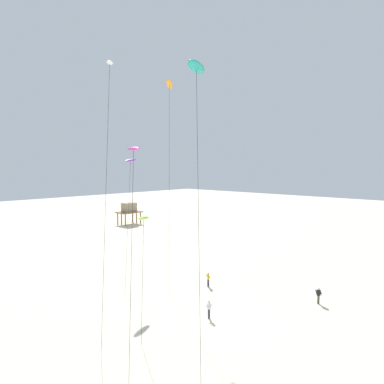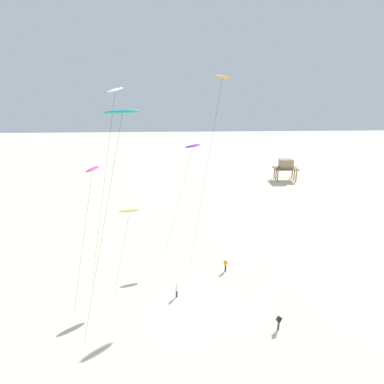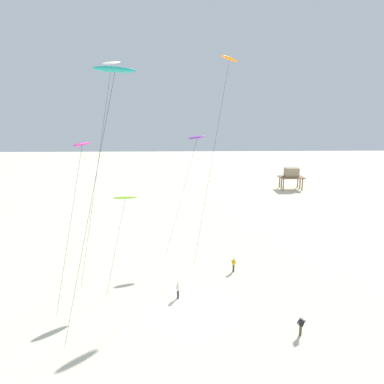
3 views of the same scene
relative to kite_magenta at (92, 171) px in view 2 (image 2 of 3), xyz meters
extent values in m
plane|color=beige|center=(9.43, -2.04, -15.00)|extent=(260.00, 260.00, 0.00)
ellipsoid|color=#D8339E|center=(0.03, 0.03, 0.17)|extent=(1.49, 2.35, 0.47)
cylinder|color=#262626|center=(-1.30, -1.31, -7.47)|extent=(2.70, 2.71, 15.07)
ellipsoid|color=#8CD833|center=(3.11, 2.79, -5.43)|extent=(2.56, 2.22, 0.77)
cylinder|color=#262626|center=(2.12, 1.80, -10.27)|extent=(2.01, 2.03, 9.47)
ellipsoid|color=teal|center=(3.73, -2.63, 6.06)|extent=(3.45, 2.47, 0.57)
cylinder|color=#262626|center=(1.62, -4.75, -4.54)|extent=(4.26, 4.29, 20.93)
ellipsoid|color=orange|center=(14.46, 11.57, 8.99)|extent=(2.78, 2.57, 0.74)
cylinder|color=#262626|center=(12.32, 9.42, -3.06)|extent=(4.31, 4.33, 23.89)
ellipsoid|color=purple|center=(10.87, 14.79, -0.32)|extent=(2.63, 1.66, 0.63)
cylinder|color=#262626|center=(8.80, 12.71, -7.72)|extent=(4.18, 4.20, 14.58)
ellipsoid|color=white|center=(1.91, 5.60, 7.66)|extent=(1.89, 2.36, 0.71)
cylinder|color=#262626|center=(0.07, 3.75, -3.72)|extent=(3.71, 3.73, 22.57)
cylinder|color=#33333D|center=(8.32, -0.05, -14.56)|extent=(0.22, 0.22, 0.88)
cube|color=white|center=(8.32, -0.05, -13.83)|extent=(0.23, 0.35, 0.58)
sphere|color=beige|center=(8.32, -0.05, -13.43)|extent=(0.20, 0.20, 0.20)
cylinder|color=white|center=(8.31, -0.27, -13.78)|extent=(0.51, 0.13, 0.39)
cylinder|color=white|center=(8.34, 0.16, -13.78)|extent=(0.51, 0.13, 0.39)
cylinder|color=#4C4738|center=(18.43, -6.03, -14.56)|extent=(0.22, 0.22, 0.88)
cube|color=black|center=(18.43, -6.03, -13.83)|extent=(0.37, 0.39, 0.58)
sphere|color=beige|center=(18.43, -6.03, -13.43)|extent=(0.20, 0.20, 0.20)
cylinder|color=black|center=(18.57, -6.20, -13.78)|extent=(0.44, 0.40, 0.39)
cylinder|color=black|center=(18.29, -5.86, -13.78)|extent=(0.44, 0.40, 0.39)
cylinder|color=#33333D|center=(14.66, 5.40, -14.56)|extent=(0.22, 0.22, 0.88)
cube|color=gold|center=(14.66, 5.40, -13.83)|extent=(0.39, 0.37, 0.58)
sphere|color=beige|center=(14.66, 5.40, -13.43)|extent=(0.20, 0.20, 0.20)
cylinder|color=gold|center=(14.83, 5.53, -13.78)|extent=(0.38, 0.45, 0.39)
cylinder|color=gold|center=(14.49, 5.26, -13.78)|extent=(0.38, 0.45, 0.39)
cylinder|color=#846647|center=(32.65, 46.03, -13.62)|extent=(0.28, 0.28, 2.76)
cylinder|color=#846647|center=(37.14, 46.03, -13.62)|extent=(0.28, 0.28, 2.76)
cylinder|color=#846647|center=(32.65, 49.12, -13.62)|extent=(0.28, 0.28, 2.76)
cylinder|color=#846647|center=(37.14, 49.12, -13.62)|extent=(0.28, 0.28, 2.76)
cylinder|color=#846647|center=(32.65, 47.58, -13.62)|extent=(0.28, 0.28, 2.76)
cylinder|color=#846647|center=(37.14, 47.58, -13.62)|extent=(0.28, 0.28, 2.76)
cube|color=#846647|center=(34.89, 47.58, -12.12)|extent=(5.61, 3.86, 0.24)
cube|color=#9E896B|center=(34.89, 47.58, -10.94)|extent=(3.08, 2.31, 2.12)
camera|label=1|loc=(-15.08, -19.69, -1.08)|focal=32.13mm
camera|label=2|loc=(8.46, -35.52, 9.10)|focal=33.62mm
camera|label=3|loc=(8.73, -29.80, 2.87)|focal=31.31mm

